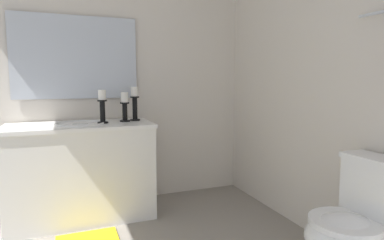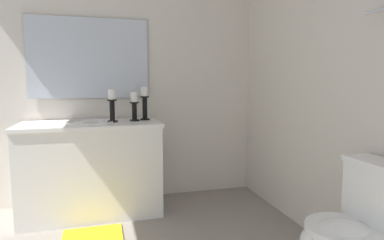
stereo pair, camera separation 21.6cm
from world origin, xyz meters
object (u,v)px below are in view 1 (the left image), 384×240
vanity_cabinet (82,171)px  candle_holder_mid (102,106)px  mirror (76,57)px  sink_basin (80,128)px  candle_holder_tall (135,103)px  toilet (354,226)px  candle_holder_short (125,106)px

vanity_cabinet → candle_holder_mid: bearing=85.6°
mirror → sink_basin: bearing=0.2°
candle_holder_tall → toilet: 1.98m
sink_basin → mirror: size_ratio=0.37×
candle_holder_short → toilet: (1.61, 0.99, -0.59)m
candle_holder_tall → toilet: size_ratio=0.41×
mirror → candle_holder_tall: mirror is taller
candle_holder_mid → toilet: 2.05m
vanity_cabinet → sink_basin: bearing=90.0°
mirror → candle_holder_mid: mirror is taller
mirror → candle_holder_short: bearing=56.6°
sink_basin → toilet: (1.58, 1.37, -0.41)m
vanity_cabinet → sink_basin: sink_basin is taller
vanity_cabinet → candle_holder_mid: (0.01, 0.18, 0.56)m
sink_basin → candle_holder_mid: size_ratio=1.41×
mirror → toilet: size_ratio=1.44×
candle_holder_short → toilet: bearing=31.6°
mirror → candle_holder_short: size_ratio=4.14×
mirror → candle_holder_tall: 0.66m
candle_holder_mid → candle_holder_tall: bearing=107.5°
candle_holder_tall → mirror: bearing=-112.6°
candle_holder_short → toilet: 1.97m
candle_holder_tall → sink_basin: bearing=-80.6°
vanity_cabinet → toilet: size_ratio=1.60×
vanity_cabinet → mirror: bearing=180.0°
candle_holder_short → candle_holder_tall: bearing=117.0°
candle_holder_short → toilet: size_ratio=0.35×
vanity_cabinet → candle_holder_tall: candle_holder_tall is taller
vanity_cabinet → mirror: 1.02m
candle_holder_tall → candle_holder_mid: bearing=-72.5°
vanity_cabinet → candle_holder_tall: 0.75m
candle_holder_short → candle_holder_mid: bearing=-77.8°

